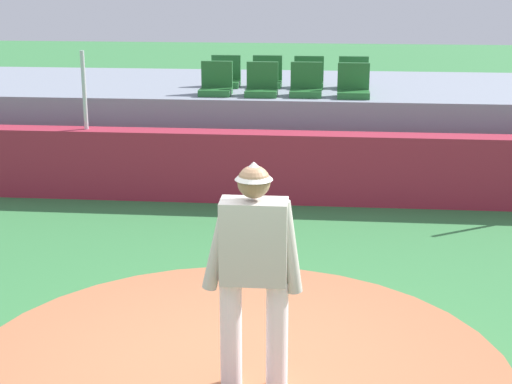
{
  "coord_description": "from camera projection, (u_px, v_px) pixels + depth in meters",
  "views": [
    {
      "loc": [
        0.7,
        -5.4,
        3.22
      ],
      "look_at": [
        0.0,
        1.86,
        1.12
      ],
      "focal_mm": 54.8,
      "sensor_mm": 36.0,
      "label": 1
    }
  ],
  "objects": [
    {
      "name": "stadium_chair_7",
      "position": [
        353.0,
        78.0,
        12.65
      ],
      "size": [
        0.48,
        0.44,
        0.5
      ],
      "rotation": [
        0.0,
        0.0,
        3.14
      ],
      "color": "#24642C",
      "rests_on": "bleacher_platform"
    },
    {
      "name": "fence_post_left",
      "position": [
        84.0,
        90.0,
        11.04
      ],
      "size": [
        0.06,
        0.06,
        1.11
      ],
      "primitive_type": "cylinder",
      "color": "silver",
      "rests_on": "brick_barrier"
    },
    {
      "name": "stadium_chair_0",
      "position": [
        216.0,
        84.0,
        12.0
      ],
      "size": [
        0.48,
        0.44,
        0.5
      ],
      "rotation": [
        0.0,
        0.0,
        3.14
      ],
      "color": "#24642C",
      "rests_on": "bleacher_platform"
    },
    {
      "name": "pitchers_mound",
      "position": [
        233.0,
        382.0,
        6.09
      ],
      "size": [
        4.36,
        4.36,
        0.22
      ],
      "primitive_type": "cylinder",
      "color": "#A86341",
      "rests_on": "ground_plane"
    },
    {
      "name": "stadium_chair_3",
      "position": [
        353.0,
        87.0,
        11.77
      ],
      "size": [
        0.48,
        0.44,
        0.5
      ],
      "rotation": [
        0.0,
        0.0,
        3.14
      ],
      "color": "#24642C",
      "rests_on": "bleacher_platform"
    },
    {
      "name": "stadium_chair_6",
      "position": [
        309.0,
        78.0,
        12.7
      ],
      "size": [
        0.48,
        0.44,
        0.5
      ],
      "rotation": [
        0.0,
        0.0,
        3.14
      ],
      "color": "#24642C",
      "rests_on": "bleacher_platform"
    },
    {
      "name": "brick_barrier",
      "position": [
        279.0,
        167.0,
        11.08
      ],
      "size": [
        16.74,
        0.4,
        1.0
      ],
      "primitive_type": "cube",
      "color": "#9C2639",
      "rests_on": "ground_plane"
    },
    {
      "name": "stadium_chair_2",
      "position": [
        306.0,
        85.0,
        11.88
      ],
      "size": [
        0.48,
        0.44,
        0.5
      ],
      "rotation": [
        0.0,
        0.0,
        3.14
      ],
      "color": "#24642C",
      "rests_on": "bleacher_platform"
    },
    {
      "name": "stadium_chair_4",
      "position": [
        225.0,
        77.0,
        12.83
      ],
      "size": [
        0.48,
        0.44,
        0.5
      ],
      "rotation": [
        0.0,
        0.0,
        3.14
      ],
      "color": "#24642C",
      "rests_on": "bleacher_platform"
    },
    {
      "name": "stadium_chair_5",
      "position": [
        267.0,
        77.0,
        12.8
      ],
      "size": [
        0.48,
        0.44,
        0.5
      ],
      "rotation": [
        0.0,
        0.0,
        3.14
      ],
      "color": "#24642C",
      "rests_on": "bleacher_platform"
    },
    {
      "name": "stadium_chair_1",
      "position": [
        262.0,
        85.0,
        11.91
      ],
      "size": [
        0.48,
        0.44,
        0.5
      ],
      "rotation": [
        0.0,
        0.0,
        3.14
      ],
      "color": "#24642C",
      "rests_on": "bleacher_platform"
    },
    {
      "name": "bleacher_platform",
      "position": [
        289.0,
        123.0,
        13.35
      ],
      "size": [
        15.46,
        3.63,
        1.35
      ],
      "primitive_type": "cube",
      "color": "gray",
      "rests_on": "ground_plane"
    },
    {
      "name": "pitcher",
      "position": [
        254.0,
        260.0,
        5.54
      ],
      "size": [
        0.73,
        0.27,
        1.72
      ],
      "rotation": [
        0.0,
        0.0,
        0.01
      ],
      "color": "white",
      "rests_on": "pitchers_mound"
    }
  ]
}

